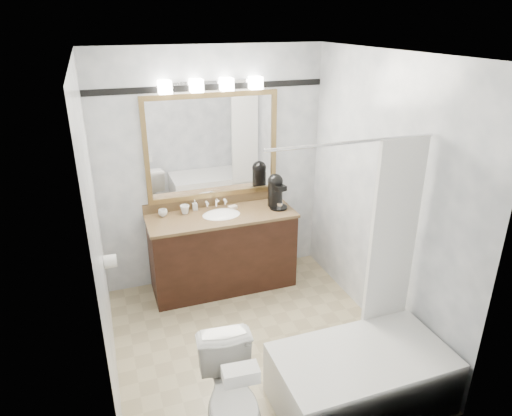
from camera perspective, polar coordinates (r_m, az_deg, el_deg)
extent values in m
cube|color=tan|center=(4.34, -0.26, -16.42)|extent=(2.40, 2.60, 0.01)
cube|color=white|center=(3.37, -0.34, 18.85)|extent=(2.40, 2.60, 0.01)
cube|color=white|center=(4.84, -5.42, 4.82)|extent=(2.40, 0.01, 2.50)
cube|color=white|center=(2.63, 9.35, -11.98)|extent=(2.40, 0.01, 2.50)
cube|color=white|center=(3.50, -19.27, -3.70)|extent=(0.01, 2.60, 2.50)
cube|color=white|center=(4.20, 15.43, 1.19)|extent=(0.01, 2.60, 2.50)
cube|color=black|center=(4.92, -4.21, -5.52)|extent=(1.50, 0.55, 0.82)
cube|color=#987448|center=(4.73, -4.35, -0.98)|extent=(1.53, 0.58, 0.03)
cube|color=#987448|center=(4.95, -5.21, 0.90)|extent=(1.53, 0.03, 0.10)
ellipsoid|color=white|center=(4.74, -4.35, -1.15)|extent=(0.44, 0.34, 0.14)
cube|color=olive|center=(4.64, -5.70, 13.87)|extent=(1.40, 0.04, 0.05)
cube|color=olive|center=(4.91, -5.23, 1.69)|extent=(1.40, 0.04, 0.05)
cube|color=olive|center=(4.64, -13.60, 6.70)|extent=(0.05, 0.04, 1.00)
cube|color=olive|center=(4.95, 2.20, 8.32)|extent=(0.05, 0.04, 1.00)
cube|color=white|center=(4.76, -5.47, 7.62)|extent=(1.30, 0.01, 1.00)
cube|color=silver|center=(4.61, -5.73, 15.38)|extent=(0.90, 0.05, 0.03)
cube|color=white|center=(4.48, -11.32, 14.59)|extent=(0.12, 0.12, 0.12)
cube|color=white|center=(4.53, -7.46, 14.93)|extent=(0.12, 0.12, 0.12)
cube|color=white|center=(4.61, -3.69, 15.19)|extent=(0.12, 0.12, 0.12)
cube|color=white|center=(4.70, -0.04, 15.38)|extent=(0.12, 0.12, 0.12)
cube|color=black|center=(4.64, -5.78, 14.81)|extent=(2.40, 0.01, 0.06)
cube|color=white|center=(3.75, 12.93, -19.98)|extent=(1.30, 0.72, 0.45)
cylinder|color=silver|center=(3.20, 12.06, 8.05)|extent=(1.30, 0.02, 0.02)
cube|color=white|center=(3.68, 16.78, -3.36)|extent=(0.40, 0.04, 1.55)
cylinder|color=white|center=(4.34, -17.75, -6.36)|extent=(0.11, 0.12, 0.12)
imported|color=white|center=(3.34, -2.97, -22.83)|extent=(0.45, 0.72, 0.70)
cube|color=white|center=(2.93, -1.93, -20.06)|extent=(0.23, 0.14, 0.09)
cylinder|color=black|center=(4.86, 2.81, 0.08)|extent=(0.19, 0.19, 0.02)
cylinder|color=black|center=(4.86, 2.40, 1.81)|extent=(0.16, 0.16, 0.27)
sphere|color=black|center=(4.81, 2.43, 3.33)|extent=(0.16, 0.16, 0.16)
cube|color=black|center=(4.77, 3.01, 2.51)|extent=(0.13, 0.13, 0.05)
cylinder|color=silver|center=(4.84, 2.97, 0.34)|extent=(0.06, 0.06, 0.06)
imported|color=white|center=(4.76, -11.56, -0.59)|extent=(0.11, 0.11, 0.07)
imported|color=white|center=(4.77, -8.88, -0.18)|extent=(0.11, 0.11, 0.09)
imported|color=white|center=(4.84, -7.65, 0.37)|extent=(0.05, 0.05, 0.11)
cube|color=beige|center=(4.86, -2.93, 0.12)|extent=(0.10, 0.08, 0.03)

